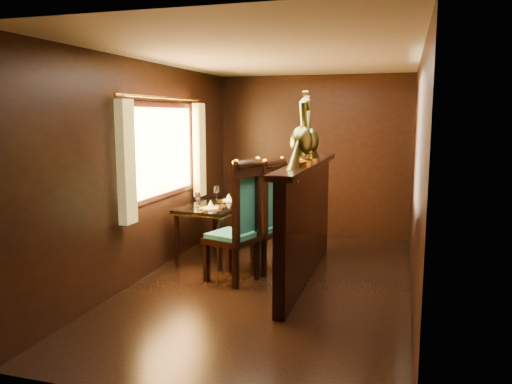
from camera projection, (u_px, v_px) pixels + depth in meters
The scene contains 8 objects.
ground at pixel (272, 284), 5.64m from camera, with size 5.00×5.00×0.00m, color black.
room_shell at pixel (265, 143), 5.44m from camera, with size 3.04×5.04×2.52m.
partition at pixel (306, 218), 5.73m from camera, with size 0.26×2.70×1.36m.
dining_table at pixel (216, 210), 6.64m from camera, with size 0.84×1.27×0.91m.
chair_left at pixel (241, 218), 5.57m from camera, with size 0.65×0.67×1.43m.
chair_right at pixel (267, 213), 5.99m from camera, with size 0.62×0.63×1.40m.
peacock_left at pixel (301, 128), 5.24m from camera, with size 0.25×0.66×0.79m, color #184A32, non-canonical shape.
peacock_right at pixel (309, 129), 5.67m from camera, with size 0.23×0.62×0.74m, color #184A32, non-canonical shape.
Camera 1 is at (1.37, -5.25, 1.88)m, focal length 35.00 mm.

